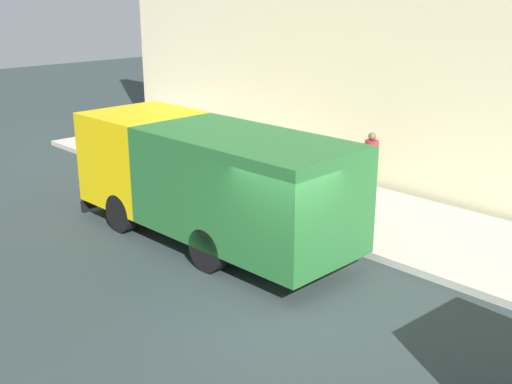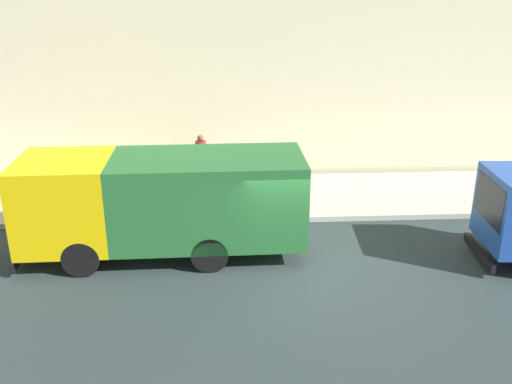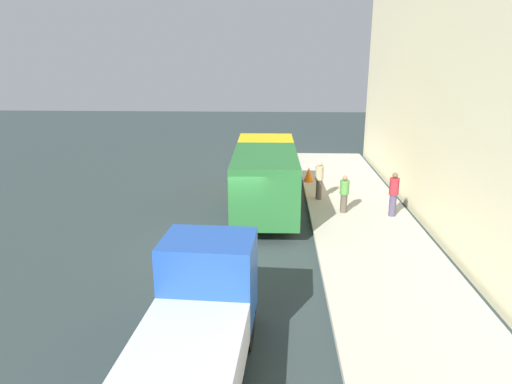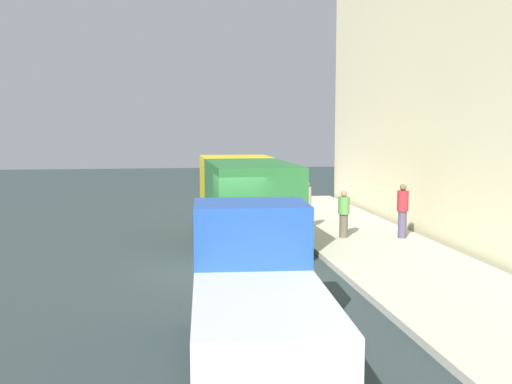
{
  "view_description": "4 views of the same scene",
  "coord_description": "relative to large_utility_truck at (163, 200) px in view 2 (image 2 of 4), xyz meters",
  "views": [
    {
      "loc": [
        -7.74,
        -7.35,
        5.72
      ],
      "look_at": [
        1.6,
        2.3,
        1.38
      ],
      "focal_mm": 44.33,
      "sensor_mm": 36.0,
      "label": 1
    },
    {
      "loc": [
        -12.97,
        1.7,
        7.1
      ],
      "look_at": [
        1.38,
        0.89,
        1.66
      ],
      "focal_mm": 39.69,
      "sensor_mm": 36.0,
      "label": 2
    },
    {
      "loc": [
        1.57,
        -15.28,
        6.38
      ],
      "look_at": [
        0.8,
        2.32,
        1.17
      ],
      "focal_mm": 32.34,
      "sensor_mm": 36.0,
      "label": 3
    },
    {
      "loc": [
        -1.39,
        -17.0,
        3.91
      ],
      "look_at": [
        1.46,
        3.0,
        1.73
      ],
      "focal_mm": 43.78,
      "sensor_mm": 36.0,
      "label": 4
    }
  ],
  "objects": [
    {
      "name": "ground",
      "position": [
        -1.14,
        -3.4,
        -1.58
      ],
      "size": [
        80.0,
        80.0,
        0.0
      ],
      "primitive_type": "plane",
      "color": "#2B3737"
    },
    {
      "name": "pedestrian_standing",
      "position": [
        2.39,
        1.35,
        -0.49
      ],
      "size": [
        0.43,
        0.43,
        1.75
      ],
      "rotation": [
        0.0,
        0.0,
        1.77
      ],
      "color": "brown",
      "rests_on": "sidewalk"
    },
    {
      "name": "pedestrian_walking",
      "position": [
        5.16,
        -0.83,
        -0.47
      ],
      "size": [
        0.42,
        0.42,
        1.8
      ],
      "rotation": [
        0.0,
        0.0,
        4.84
      ],
      "color": "#473F5B",
      "rests_on": "sidewalk"
    },
    {
      "name": "pedestrian_third",
      "position": [
        3.25,
        -0.48,
        -0.6
      ],
      "size": [
        0.48,
        0.48,
        1.57
      ],
      "rotation": [
        0.0,
        0.0,
        5.03
      ],
      "color": "brown",
      "rests_on": "sidewalk"
    },
    {
      "name": "traffic_cone_orange",
      "position": [
        2.14,
        4.38,
        -1.05
      ],
      "size": [
        0.52,
        0.52,
        0.74
      ],
      "primitive_type": "cone",
      "color": "orange",
      "rests_on": "sidewalk"
    },
    {
      "name": "large_utility_truck",
      "position": [
        0.0,
        0.0,
        0.0
      ],
      "size": [
        2.61,
        7.59,
        2.75
      ],
      "rotation": [
        0.0,
        0.0,
        0.02
      ],
      "color": "yellow",
      "rests_on": "ground"
    },
    {
      "name": "sidewalk",
      "position": [
        3.91,
        -3.4,
        -1.5
      ],
      "size": [
        4.11,
        30.0,
        0.17
      ],
      "primitive_type": "cube",
      "color": "#B6B1A1",
      "rests_on": "ground"
    },
    {
      "name": "building_facade",
      "position": [
        6.47,
        -3.4,
        4.25
      ],
      "size": [
        0.5,
        30.0,
        11.67
      ],
      "primitive_type": "cube",
      "color": "beige",
      "rests_on": "ground"
    }
  ]
}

